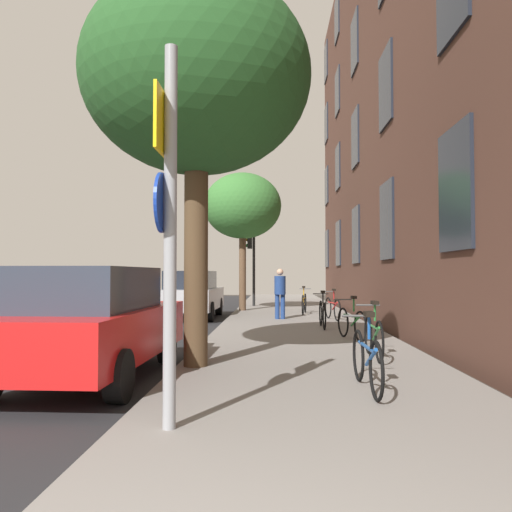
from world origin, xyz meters
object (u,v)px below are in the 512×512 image
(traffic_light, at_px, (251,253))
(car_0, at_px, (91,322))
(bicycle_5, at_px, (304,303))
(tree_far, at_px, (243,206))
(tree_near, at_px, (197,79))
(car_1, at_px, (192,294))
(pedestrian_0, at_px, (280,290))
(bicycle_0, at_px, (367,359))
(sign_post, at_px, (168,214))
(bicycle_4, at_px, (333,308))
(bicycle_3, at_px, (322,313))
(bicycle_2, at_px, (351,323))
(bicycle_1, at_px, (373,336))

(traffic_light, xyz_separation_m, car_0, (-1.64, -15.32, -1.60))
(bicycle_5, bearing_deg, tree_far, 145.27)
(tree_near, height_order, car_1, tree_near)
(pedestrian_0, bearing_deg, bicycle_0, -84.56)
(car_1, bearing_deg, sign_post, -81.82)
(traffic_light, height_order, car_0, traffic_light)
(bicycle_4, bearing_deg, bicycle_3, -102.64)
(bicycle_0, height_order, bicycle_2, bicycle_0)
(sign_post, height_order, tree_far, tree_far)
(sign_post, xyz_separation_m, bicycle_0, (2.11, 1.61, -1.59))
(tree_far, distance_m, bicycle_4, 6.21)
(tree_near, xyz_separation_m, car_0, (-1.43, -0.56, -3.75))
(car_0, xyz_separation_m, car_1, (-0.20, 10.23, -0.00))
(tree_far, relative_size, bicycle_4, 3.22)
(tree_near, xyz_separation_m, bicycle_1, (2.88, 0.82, -4.09))
(tree_far, bearing_deg, car_1, -124.59)
(bicycle_3, relative_size, bicycle_5, 0.98)
(tree_far, relative_size, car_1, 1.30)
(tree_far, distance_m, bicycle_2, 9.95)
(bicycle_0, distance_m, car_0, 3.91)
(bicycle_2, bearing_deg, bicycle_0, -96.40)
(car_1, bearing_deg, traffic_light, 70.11)
(bicycle_1, bearing_deg, car_1, 116.97)
(bicycle_2, xyz_separation_m, car_0, (-4.30, -3.78, 0.35))
(bicycle_2, bearing_deg, sign_post, -112.44)
(traffic_light, xyz_separation_m, pedestrian_0, (1.18, -6.52, -1.42))
(tree_near, relative_size, bicycle_3, 3.47)
(bicycle_2, height_order, car_0, car_0)
(bicycle_1, bearing_deg, pedestrian_0, 101.28)
(traffic_light, relative_size, car_1, 0.82)
(bicycle_5, distance_m, pedestrian_0, 2.41)
(bicycle_0, distance_m, bicycle_3, 7.20)
(bicycle_2, relative_size, car_1, 0.40)
(tree_near, distance_m, bicycle_3, 7.38)
(traffic_light, relative_size, tree_near, 0.56)
(bicycle_1, bearing_deg, bicycle_2, 90.17)
(pedestrian_0, xyz_separation_m, car_0, (-2.82, -8.80, -0.18))
(traffic_light, xyz_separation_m, bicycle_1, (2.66, -13.94, -1.94))
(pedestrian_0, bearing_deg, traffic_light, 100.28)
(car_0, bearing_deg, tree_near, 21.34)
(tree_far, xyz_separation_m, car_0, (-1.42, -12.57, -3.32))
(bicycle_4, bearing_deg, bicycle_2, -91.74)
(bicycle_3, bearing_deg, bicycle_5, 92.36)
(tree_near, distance_m, bicycle_1, 5.07)
(tree_near, relative_size, car_1, 1.46)
(car_0, bearing_deg, tree_far, 83.58)
(bicycle_3, bearing_deg, bicycle_0, -91.16)
(bicycle_2, bearing_deg, car_0, -138.66)
(bicycle_1, bearing_deg, sign_post, -123.51)
(tree_far, bearing_deg, car_0, -96.42)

